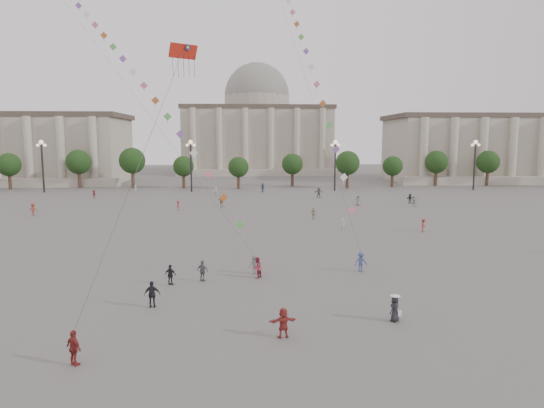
{
  "coord_description": "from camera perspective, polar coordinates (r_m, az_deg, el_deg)",
  "views": [
    {
      "loc": [
        -3.58,
        -30.9,
        10.69
      ],
      "look_at": [
        -1.31,
        12.0,
        4.98
      ],
      "focal_mm": 32.0,
      "sensor_mm": 36.0,
      "label": 1
    }
  ],
  "objects": [
    {
      "name": "hall_central",
      "position": [
        160.2,
        -1.76,
        8.83
      ],
      "size": [
        48.3,
        34.3,
        35.5
      ],
      "color": "#ABA18F",
      "rests_on": "ground"
    },
    {
      "name": "tree_row",
      "position": [
        109.09,
        -1.14,
        4.78
      ],
      "size": [
        137.12,
        5.12,
        8.0
      ],
      "color": "#3D291E",
      "rests_on": "ground"
    },
    {
      "name": "tourist_3",
      "position": [
        37.47,
        -8.16,
        -7.79
      ],
      "size": [
        1.03,
        0.78,
        1.63
      ],
      "primitive_type": "imported",
      "rotation": [
        0.0,
        0.0,
        2.69
      ],
      "color": "#5F5E63",
      "rests_on": "ground"
    },
    {
      "name": "person_crowd_17",
      "position": [
        74.99,
        -10.96,
        -0.19
      ],
      "size": [
        0.6,
        1.0,
        1.51
      ],
      "primitive_type": "imported",
      "rotation": [
        0.0,
        0.0,
        1.53
      ],
      "color": "maroon",
      "rests_on": "ground"
    },
    {
      "name": "kite_flyer_1",
      "position": [
        40.38,
        10.41,
        -6.71
      ],
      "size": [
        1.11,
        0.72,
        1.63
      ],
      "primitive_type": "imported",
      "rotation": [
        0.0,
        0.0,
        0.11
      ],
      "color": "#36487A",
      "rests_on": "ground"
    },
    {
      "name": "hat_person",
      "position": [
        30.16,
        14.27,
        -11.73
      ],
      "size": [
        0.91,
        0.89,
        1.69
      ],
      "color": "black",
      "rests_on": "ground"
    },
    {
      "name": "ground",
      "position": [
        32.89,
        3.46,
        -11.41
      ],
      "size": [
        360.0,
        360.0,
        0.0
      ],
      "primitive_type": "plane",
      "color": "#5B5855",
      "rests_on": "ground"
    },
    {
      "name": "person_crowd_19",
      "position": [
        80.55,
        10.08,
        0.43
      ],
      "size": [
        0.87,
        0.61,
        1.69
      ],
      "primitive_type": "imported",
      "rotation": [
        0.0,
        0.0,
        0.09
      ],
      "color": "slate",
      "rests_on": "ground"
    },
    {
      "name": "person_crowd_8",
      "position": [
        59.31,
        17.38,
        -2.4
      ],
      "size": [
        1.06,
        1.16,
        1.57
      ],
      "primitive_type": "imported",
      "rotation": [
        0.0,
        0.0,
        0.95
      ],
      "color": "brown",
      "rests_on": "ground"
    },
    {
      "name": "person_crowd_12",
      "position": [
        90.56,
        5.53,
        1.36
      ],
      "size": [
        1.85,
        1.12,
        1.9
      ],
      "primitive_type": "imported",
      "rotation": [
        0.0,
        0.0,
        2.8
      ],
      "color": "slate",
      "rests_on": "ground"
    },
    {
      "name": "person_crowd_16",
      "position": [
        77.89,
        -5.99,
        0.32
      ],
      "size": [
        1.14,
        0.61,
        1.84
      ],
      "primitive_type": "imported",
      "rotation": [
        0.0,
        0.0,
        0.15
      ],
      "color": "slate",
      "rests_on": "ground"
    },
    {
      "name": "tourist_0",
      "position": [
        25.77,
        -22.27,
        -15.41
      ],
      "size": [
        1.07,
        0.96,
        1.75
      ],
      "primitive_type": "imported",
      "rotation": [
        0.0,
        0.0,
        2.49
      ],
      "color": "maroon",
      "rests_on": "ground"
    },
    {
      "name": "kite_flyer_0",
      "position": [
        37.98,
        -1.75,
        -7.49
      ],
      "size": [
        0.96,
        1.01,
        1.65
      ],
      "primitive_type": "imported",
      "rotation": [
        0.0,
        0.0,
        4.13
      ],
      "color": "#99293B",
      "rests_on": "ground"
    },
    {
      "name": "person_crowd_6",
      "position": [
        39.11,
        -2.06,
        -7.14
      ],
      "size": [
        1.09,
        0.78,
        1.53
      ],
      "primitive_type": "imported",
      "rotation": [
        0.0,
        0.0,
        0.24
      ],
      "color": "#5C5B60",
      "rests_on": "ground"
    },
    {
      "name": "person_crowd_7",
      "position": [
        81.63,
        16.37,
        0.36
      ],
      "size": [
        1.69,
        0.72,
        1.76
      ],
      "primitive_type": "imported",
      "rotation": [
        0.0,
        0.0,
        3.02
      ],
      "color": "#BCBDB8",
      "rests_on": "ground"
    },
    {
      "name": "lamp_post_far_west",
      "position": [
        109.12,
        -25.44,
        5.08
      ],
      "size": [
        2.0,
        0.9,
        10.65
      ],
      "color": "#262628",
      "rests_on": "ground"
    },
    {
      "name": "lamp_post_far_east",
      "position": [
        112.03,
        22.78,
        5.27
      ],
      "size": [
        2.0,
        0.9,
        10.65
      ],
      "color": "#262628",
      "rests_on": "ground"
    },
    {
      "name": "hall_east",
      "position": [
        147.49,
        29.33,
        5.72
      ],
      "size": [
        84.0,
        26.22,
        17.2
      ],
      "color": "#ABA18F",
      "rests_on": "ground"
    },
    {
      "name": "person_crowd_9",
      "position": [
        85.15,
        15.93,
        0.61
      ],
      "size": [
        1.59,
        0.95,
        1.63
      ],
      "primitive_type": "imported",
      "rotation": [
        0.0,
        0.0,
        0.33
      ],
      "color": "black",
      "rests_on": "ground"
    },
    {
      "name": "dragon_kite",
      "position": [
        38.14,
        -10.49,
        16.02
      ],
      "size": [
        2.87,
        8.45,
        22.14
      ],
      "color": "red",
      "rests_on": "ground"
    },
    {
      "name": "lamp_post_mid_west",
      "position": [
        101.6,
        -9.52,
        5.58
      ],
      "size": [
        2.0,
        0.9,
        10.65
      ],
      "color": "#262628",
      "rests_on": "ground"
    },
    {
      "name": "person_crowd_20",
      "position": [
        95.77,
        -20.21,
        1.13
      ],
      "size": [
        0.72,
        1.43,
        1.47
      ],
      "primitive_type": "imported",
      "rotation": [
        0.0,
        0.0,
        1.79
      ],
      "color": "maroon",
      "rests_on": "ground"
    },
    {
      "name": "tourist_2",
      "position": [
        27.06,
        1.33,
        -13.79
      ],
      "size": [
        1.62,
        0.8,
        1.67
      ],
      "primitive_type": "imported",
      "rotation": [
        0.0,
        0.0,
        3.35
      ],
      "color": "#9B312A",
      "rests_on": "ground"
    },
    {
      "name": "person_crowd_4",
      "position": [
        93.72,
        -6.68,
        1.5
      ],
      "size": [
        1.3,
        1.65,
        1.75
      ],
      "primitive_type": "imported",
      "rotation": [
        0.0,
        0.0,
        4.15
      ],
      "color": "white",
      "rests_on": "ground"
    },
    {
      "name": "tourist_1",
      "position": [
        37.0,
        -11.85,
        -8.16
      ],
      "size": [
        0.97,
        0.66,
        1.53
      ],
      "primitive_type": "imported",
      "rotation": [
        0.0,
        0.0,
        2.79
      ],
      "color": "black",
      "rests_on": "ground"
    },
    {
      "name": "lamp_post_mid_east",
      "position": [
        102.65,
        7.44,
        5.64
      ],
      "size": [
        2.0,
        0.9,
        10.65
      ],
      "color": "#262628",
      "rests_on": "ground"
    },
    {
      "name": "person_crowd_21",
      "position": [
        65.66,
        4.91,
        -1.13
      ],
      "size": [
        1.0,
        0.57,
        1.6
      ],
      "primitive_type": "imported",
      "rotation": [
        0.0,
        0.0,
        3.35
      ],
      "color": "tan",
      "rests_on": "ground"
    },
    {
      "name": "kite_train_west",
      "position": [
        60.35,
        -20.04,
        18.57
      ],
      "size": [
        33.02,
        37.45,
        63.88
      ],
      "color": "#3F3F3F",
      "rests_on": "ground"
    },
    {
      "name": "person_crowd_2",
      "position": [
        76.4,
        -26.29,
        -0.57
      ],
      "size": [
        1.28,
        1.34,
        1.83
      ],
      "primitive_type": "imported",
      "rotation": [
        0.0,
        0.0,
        0.86
      ],
      "color": "brown",
      "rests_on": "ground"
    },
    {
      "name": "person_crowd_10",
      "position": [
        98.57,
        -15.74,
        1.59
      ],
      "size": [
        0.63,
        0.78,
        1.85
      ],
      "primitive_type": "imported",
      "rotation": [
        0.0,
        0.0,
        1.88
      ],
      "color": "#B5B6B1",
      "rests_on": "ground"
    },
    {
      "name": "person_crowd_0",
      "position": [
        99.43,
        -1.11,
        1.94
      ],
      "size": [
        1.15,
        1.05,
        1.89
      ],
      "primitive_type": "imported",
      "rotation": [
        0.0,
        0.0,
        0.68
      ],
      "color": "navy",
      "rests_on": "ground"
    },
    {
      "name": "person_crowd_13",
      "position": [
        57.86,
        8.33,
        -2.38
      ],
      "size": [
        0.59,
        0.68,
        1.56
      ],
      "primitive_type": "imported",
      "rotation": [
        0.0,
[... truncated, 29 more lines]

